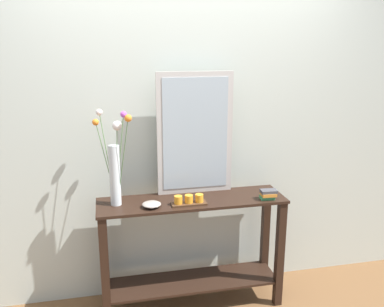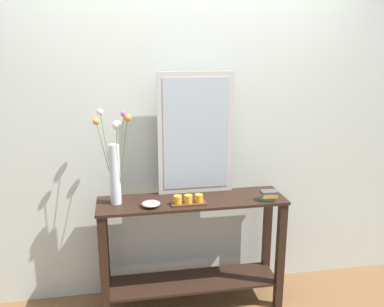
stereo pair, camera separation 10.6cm
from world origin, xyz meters
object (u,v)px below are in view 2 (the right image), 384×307
(tall_vase_left, at_px, (115,163))
(mirror_leaning, at_px, (196,134))
(book_stack, at_px, (269,195))
(candle_tray, at_px, (188,200))
(console_table, at_px, (192,243))
(decorative_bowl, at_px, (151,204))

(tall_vase_left, bearing_deg, mirror_leaning, 12.45)
(book_stack, bearing_deg, candle_tray, 177.64)
(console_table, relative_size, book_stack, 11.37)
(mirror_leaning, height_order, decorative_bowl, mirror_leaning)
(console_table, distance_m, mirror_leaning, 0.80)
(console_table, bearing_deg, candle_tray, -115.70)
(candle_tray, height_order, book_stack, book_stack)
(book_stack, bearing_deg, decorative_bowl, 178.35)
(tall_vase_left, xyz_separation_m, candle_tray, (0.49, -0.10, -0.26))
(tall_vase_left, bearing_deg, console_table, -2.17)
(candle_tray, relative_size, book_stack, 2.07)
(mirror_leaning, xyz_separation_m, decorative_bowl, (-0.35, -0.23, -0.42))
(console_table, height_order, decorative_bowl, decorative_bowl)
(mirror_leaning, relative_size, decorative_bowl, 6.94)
(console_table, bearing_deg, book_stack, -11.54)
(mirror_leaning, bearing_deg, book_stack, -28.38)
(console_table, distance_m, book_stack, 0.66)
(mirror_leaning, bearing_deg, decorative_bowl, -146.59)
(tall_vase_left, bearing_deg, book_stack, -6.91)
(tall_vase_left, height_order, decorative_bowl, tall_vase_left)
(mirror_leaning, bearing_deg, console_table, -110.35)
(tall_vase_left, xyz_separation_m, decorative_bowl, (0.23, -0.10, -0.27))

